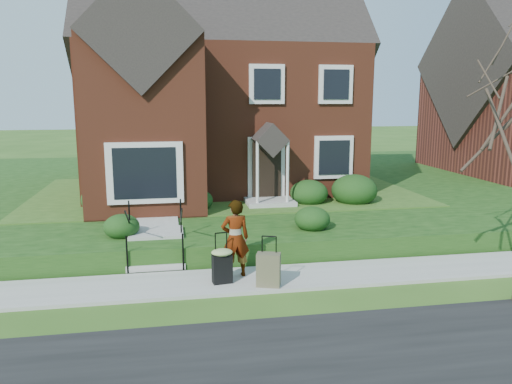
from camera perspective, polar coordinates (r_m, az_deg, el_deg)
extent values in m
plane|color=#2D5119|center=(11.68, 1.12, -10.09)|extent=(120.00, 120.00, 0.00)
cube|color=#9E9B93|center=(11.67, 1.12, -9.91)|extent=(60.00, 1.60, 0.08)
cube|color=#14380F|center=(22.79, 5.66, 0.92)|extent=(44.00, 20.00, 0.60)
cube|color=#9E9B93|center=(16.10, -11.16, -2.12)|extent=(1.20, 6.00, 0.06)
cube|color=brown|center=(20.84, -4.26, 8.34)|extent=(10.00, 8.00, 5.40)
cube|color=brown|center=(15.95, -12.58, 7.40)|extent=(3.60, 2.40, 5.40)
cube|color=silver|center=(14.93, -12.55, 2.18)|extent=(2.20, 0.30, 1.80)
cube|color=black|center=(17.16, 1.21, 2.33)|extent=(1.00, 0.12, 2.10)
cube|color=black|center=(17.74, 8.86, 3.94)|extent=(1.40, 0.10, 1.50)
cube|color=#9E9B93|center=(12.37, -11.36, -8.33)|extent=(1.40, 0.30, 0.15)
cube|color=#9E9B93|center=(12.61, -11.36, -7.25)|extent=(1.40, 0.30, 0.15)
cube|color=#9E9B93|center=(12.85, -11.36, -6.20)|extent=(1.40, 0.30, 0.15)
cube|color=#9E9B93|center=(13.10, -11.36, -5.20)|extent=(1.40, 0.30, 0.15)
cube|color=#9E9B93|center=(13.63, -11.31, -4.57)|extent=(1.40, 0.80, 0.15)
cylinder|color=black|center=(12.15, -14.52, -6.96)|extent=(0.04, 0.04, 0.90)
cylinder|color=black|center=(13.15, -14.26, -2.90)|extent=(0.04, 0.04, 0.90)
cylinder|color=black|center=(12.11, -8.34, -6.78)|extent=(0.04, 0.04, 0.90)
cylinder|color=black|center=(13.11, -8.59, -2.72)|extent=(0.04, 0.04, 0.90)
ellipsoid|color=black|center=(16.35, -16.73, -0.34)|extent=(1.56, 1.56, 1.09)
ellipsoid|color=black|center=(16.23, -6.76, -0.69)|extent=(1.03, 1.03, 0.72)
ellipsoid|color=black|center=(17.09, 6.08, 0.20)|extent=(1.29, 1.29, 0.90)
ellipsoid|color=black|center=(17.41, 11.17, 0.57)|extent=(1.56, 1.56, 1.09)
ellipsoid|color=black|center=(13.44, -15.12, -3.55)|extent=(0.93, 0.93, 0.65)
ellipsoid|color=black|center=(13.79, 6.45, -2.80)|extent=(0.98, 0.98, 0.69)
imported|color=#999999|center=(11.48, -2.39, -5.31)|extent=(0.69, 0.49, 1.81)
cube|color=black|center=(11.24, -3.89, -8.76)|extent=(0.46, 0.29, 0.65)
cylinder|color=black|center=(11.00, -3.94, -4.77)|extent=(0.26, 0.06, 0.03)
cylinder|color=black|center=(11.06, -4.59, -6.01)|extent=(0.02, 0.02, 0.49)
cylinder|color=black|center=(11.08, -3.25, -5.95)|extent=(0.02, 0.02, 0.49)
cylinder|color=black|center=(11.33, -4.64, -10.20)|extent=(0.05, 0.06, 0.06)
cylinder|color=black|center=(11.36, -3.10, -10.12)|extent=(0.05, 0.06, 0.06)
ellipsoid|color=#97B064|center=(11.12, -3.91, -6.81)|extent=(0.52, 0.45, 0.15)
cube|color=brown|center=(11.03, 1.44, -8.87)|extent=(0.58, 0.44, 0.74)
cylinder|color=black|center=(10.81, 1.46, -5.21)|extent=(0.30, 0.12, 0.03)
cylinder|color=black|center=(10.83, 0.64, -6.17)|extent=(0.02, 0.02, 0.36)
cylinder|color=black|center=(10.89, 2.25, -6.08)|extent=(0.02, 0.02, 0.36)
cylinder|color=black|center=(11.11, 0.50, -10.59)|extent=(0.06, 0.07, 0.06)
cylinder|color=black|center=(11.18, 2.35, -10.46)|extent=(0.06, 0.07, 0.06)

